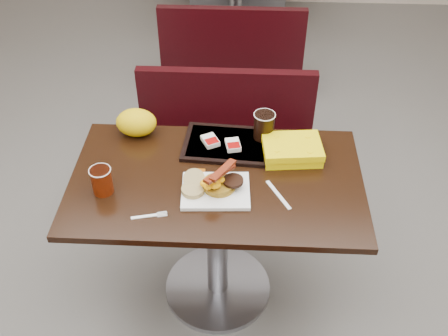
{
  "coord_description": "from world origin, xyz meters",
  "views": [
    {
      "loc": [
        0.11,
        -1.6,
        2.2
      ],
      "look_at": [
        0.03,
        -0.01,
        0.82
      ],
      "focal_mm": 42.29,
      "sensor_mm": 36.0,
      "label": 1
    }
  ],
  "objects_px": {
    "bench_near_n": "(225,146)",
    "paper_bag": "(136,123)",
    "table_near": "(217,239)",
    "tray": "(227,144)",
    "coffee_cup_far": "(264,126)",
    "table_far": "(236,2)",
    "coffee_cup_near": "(102,181)",
    "hashbrown_sleeve_left": "(210,141)",
    "platter": "(216,191)",
    "knife": "(278,195)",
    "bench_far_s": "(233,44)",
    "pancake_stack": "(219,184)",
    "fork": "(144,217)",
    "hashbrown_sleeve_right": "(233,145)",
    "clamshell": "(292,150)"
  },
  "relations": [
    {
      "from": "paper_bag",
      "to": "coffee_cup_near",
      "type": "bearing_deg",
      "value": -100.41
    },
    {
      "from": "bench_near_n",
      "to": "table_far",
      "type": "height_order",
      "value": "table_far"
    },
    {
      "from": "bench_near_n",
      "to": "table_far",
      "type": "relative_size",
      "value": 0.83
    },
    {
      "from": "bench_far_s",
      "to": "table_near",
      "type": "bearing_deg",
      "value": -90.0
    },
    {
      "from": "pancake_stack",
      "to": "coffee_cup_far",
      "type": "relative_size",
      "value": 1.06
    },
    {
      "from": "bench_far_s",
      "to": "platter",
      "type": "distance_m",
      "value": 2.02
    },
    {
      "from": "bench_far_s",
      "to": "coffee_cup_near",
      "type": "height_order",
      "value": "coffee_cup_near"
    },
    {
      "from": "knife",
      "to": "coffee_cup_far",
      "type": "xyz_separation_m",
      "value": [
        -0.06,
        0.35,
        0.08
      ]
    },
    {
      "from": "bench_near_n",
      "to": "hashbrown_sleeve_left",
      "type": "distance_m",
      "value": 0.64
    },
    {
      "from": "bench_far_s",
      "to": "pancake_stack",
      "type": "bearing_deg",
      "value": -89.54
    },
    {
      "from": "bench_far_s",
      "to": "pancake_stack",
      "type": "height_order",
      "value": "pancake_stack"
    },
    {
      "from": "table_near",
      "to": "coffee_cup_far",
      "type": "xyz_separation_m",
      "value": [
        0.19,
        0.26,
        0.45
      ]
    },
    {
      "from": "hashbrown_sleeve_left",
      "to": "paper_bag",
      "type": "distance_m",
      "value": 0.34
    },
    {
      "from": "platter",
      "to": "tray",
      "type": "xyz_separation_m",
      "value": [
        0.03,
        0.3,
        0.0
      ]
    },
    {
      "from": "fork",
      "to": "knife",
      "type": "distance_m",
      "value": 0.53
    },
    {
      "from": "pancake_stack",
      "to": "tray",
      "type": "xyz_separation_m",
      "value": [
        0.02,
        0.28,
        -0.02
      ]
    },
    {
      "from": "tray",
      "to": "hashbrown_sleeve_left",
      "type": "distance_m",
      "value": 0.08
    },
    {
      "from": "bench_near_n",
      "to": "pancake_stack",
      "type": "height_order",
      "value": "pancake_stack"
    },
    {
      "from": "table_far",
      "to": "paper_bag",
      "type": "height_order",
      "value": "paper_bag"
    },
    {
      "from": "table_far",
      "to": "pancake_stack",
      "type": "height_order",
      "value": "pancake_stack"
    },
    {
      "from": "table_near",
      "to": "tray",
      "type": "height_order",
      "value": "tray"
    },
    {
      "from": "bench_near_n",
      "to": "fork",
      "type": "relative_size",
      "value": 7.29
    },
    {
      "from": "hashbrown_sleeve_left",
      "to": "hashbrown_sleeve_right",
      "type": "bearing_deg",
      "value": -40.96
    },
    {
      "from": "table_near",
      "to": "fork",
      "type": "xyz_separation_m",
      "value": [
        -0.26,
        -0.23,
        0.38
      ]
    },
    {
      "from": "bench_near_n",
      "to": "tray",
      "type": "distance_m",
      "value": 0.63
    },
    {
      "from": "platter",
      "to": "tray",
      "type": "distance_m",
      "value": 0.3
    },
    {
      "from": "tray",
      "to": "coffee_cup_far",
      "type": "xyz_separation_m",
      "value": [
        0.16,
        0.05,
        0.07
      ]
    },
    {
      "from": "pancake_stack",
      "to": "coffee_cup_far",
      "type": "xyz_separation_m",
      "value": [
        0.18,
        0.33,
        0.05
      ]
    },
    {
      "from": "table_near",
      "to": "coffee_cup_far",
      "type": "relative_size",
      "value": 9.79
    },
    {
      "from": "tray",
      "to": "hashbrown_sleeve_right",
      "type": "distance_m",
      "value": 0.04
    },
    {
      "from": "bench_near_n",
      "to": "bench_far_s",
      "type": "xyz_separation_m",
      "value": [
        0.0,
        1.2,
        0.0
      ]
    },
    {
      "from": "bench_far_s",
      "to": "platter",
      "type": "relative_size",
      "value": 3.72
    },
    {
      "from": "bench_near_n",
      "to": "paper_bag",
      "type": "bearing_deg",
      "value": -131.94
    },
    {
      "from": "clamshell",
      "to": "knife",
      "type": "bearing_deg",
      "value": -110.04
    },
    {
      "from": "knife",
      "to": "tray",
      "type": "bearing_deg",
      "value": -172.85
    },
    {
      "from": "table_near",
      "to": "bench_near_n",
      "type": "bearing_deg",
      "value": 90.0
    },
    {
      "from": "bench_far_s",
      "to": "tray",
      "type": "distance_m",
      "value": 1.73
    },
    {
      "from": "table_far",
      "to": "platter",
      "type": "relative_size",
      "value": 4.46
    },
    {
      "from": "bench_near_n",
      "to": "coffee_cup_far",
      "type": "height_order",
      "value": "coffee_cup_far"
    },
    {
      "from": "bench_near_n",
      "to": "paper_bag",
      "type": "relative_size",
      "value": 5.53
    },
    {
      "from": "coffee_cup_near",
      "to": "coffee_cup_far",
      "type": "xyz_separation_m",
      "value": [
        0.64,
        0.36,
        0.02
      ]
    },
    {
      "from": "tray",
      "to": "hashbrown_sleeve_right",
      "type": "xyz_separation_m",
      "value": [
        0.03,
        -0.03,
        0.02
      ]
    },
    {
      "from": "platter",
      "to": "coffee_cup_far",
      "type": "bearing_deg",
      "value": 58.21
    },
    {
      "from": "table_near",
      "to": "table_far",
      "type": "xyz_separation_m",
      "value": [
        0.0,
        2.6,
        0.0
      ]
    },
    {
      "from": "table_near",
      "to": "tray",
      "type": "xyz_separation_m",
      "value": [
        0.03,
        0.22,
        0.38
      ]
    },
    {
      "from": "fork",
      "to": "hashbrown_sleeve_right",
      "type": "relative_size",
      "value": 1.71
    },
    {
      "from": "knife",
      "to": "hashbrown_sleeve_right",
      "type": "distance_m",
      "value": 0.34
    },
    {
      "from": "table_near",
      "to": "hashbrown_sleeve_left",
      "type": "relative_size",
      "value": 14.68
    },
    {
      "from": "table_near",
      "to": "coffee_cup_far",
      "type": "height_order",
      "value": "coffee_cup_far"
    },
    {
      "from": "coffee_cup_far",
      "to": "fork",
      "type": "bearing_deg",
      "value": -132.47
    }
  ]
}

